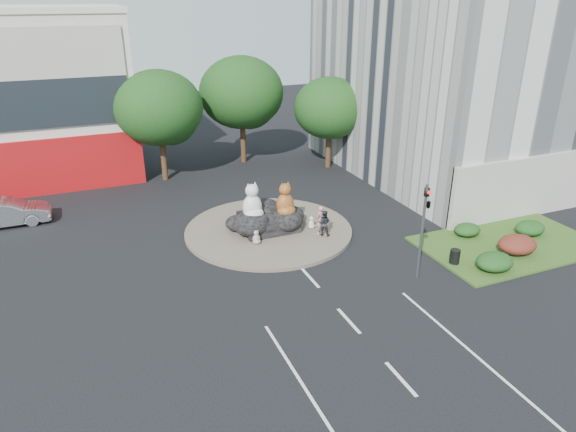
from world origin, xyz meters
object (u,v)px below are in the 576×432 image
at_px(kitten_white, 311,222).
at_px(pedestrian_pink, 320,220).
at_px(cat_white, 252,201).
at_px(kitten_calico, 256,237).
at_px(litter_bin, 455,256).
at_px(cat_tabby, 285,199).
at_px(pedestrian_dark, 324,223).
at_px(parked_car, 6,213).

height_order(kitten_white, pedestrian_pink, pedestrian_pink).
xyz_separation_m(cat_white, kitten_calico, (-0.29, -1.43, -1.60)).
xyz_separation_m(kitten_white, litter_bin, (5.19, -6.71, -0.09)).
height_order(cat_white, kitten_white, cat_white).
bearing_deg(cat_tabby, kitten_white, -29.07).
distance_m(cat_white, cat_tabby, 1.96).
distance_m(cat_white, litter_bin, 11.55).
distance_m(kitten_calico, pedestrian_dark, 4.04).
distance_m(kitten_calico, kitten_white, 3.79).
relative_size(kitten_calico, parked_car, 0.17).
relative_size(cat_tabby, litter_bin, 2.75).
bearing_deg(cat_tabby, pedestrian_dark, -54.14).
bearing_deg(kitten_calico, cat_white, 98.03).
xyz_separation_m(kitten_white, pedestrian_pink, (0.15, -0.85, 0.46)).
relative_size(cat_tabby, pedestrian_dark, 1.35).
height_order(kitten_white, pedestrian_dark, pedestrian_dark).
height_order(kitten_calico, parked_car, parked_car).
bearing_deg(kitten_white, litter_bin, -107.06).
relative_size(kitten_white, litter_bin, 1.03).
bearing_deg(pedestrian_dark, cat_white, 9.17).
relative_size(cat_white, pedestrian_pink, 1.31).
relative_size(cat_white, pedestrian_dark, 1.44).
height_order(cat_tabby, pedestrian_dark, cat_tabby).
relative_size(cat_tabby, kitten_calico, 2.49).
xyz_separation_m(cat_white, cat_tabby, (1.94, -0.27, -0.07)).
distance_m(pedestrian_pink, litter_bin, 7.76).
xyz_separation_m(cat_white, pedestrian_dark, (3.70, -1.92, -1.24)).
bearing_deg(kitten_calico, pedestrian_pink, 16.82).
relative_size(cat_white, kitten_calico, 2.66).
xyz_separation_m(pedestrian_dark, litter_bin, (4.93, -5.55, -0.48)).
distance_m(kitten_white, pedestrian_dark, 1.25).
height_order(cat_white, pedestrian_pink, cat_white).
bearing_deg(cat_white, pedestrian_pink, -32.53).
bearing_deg(kitten_calico, kitten_white, 29.65).
bearing_deg(kitten_white, cat_tabby, 106.96).
distance_m(kitten_calico, litter_bin, 10.77).
bearing_deg(parked_car, kitten_white, -114.87).
distance_m(kitten_calico, parked_car, 15.84).
relative_size(kitten_white, pedestrian_dark, 0.51).
height_order(cat_white, parked_car, cat_white).
bearing_deg(kitten_white, pedestrian_dark, -132.05).
height_order(kitten_white, parked_car, parked_car).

